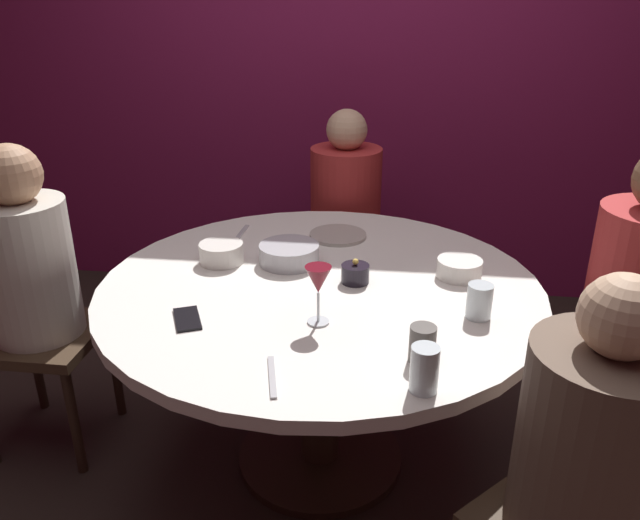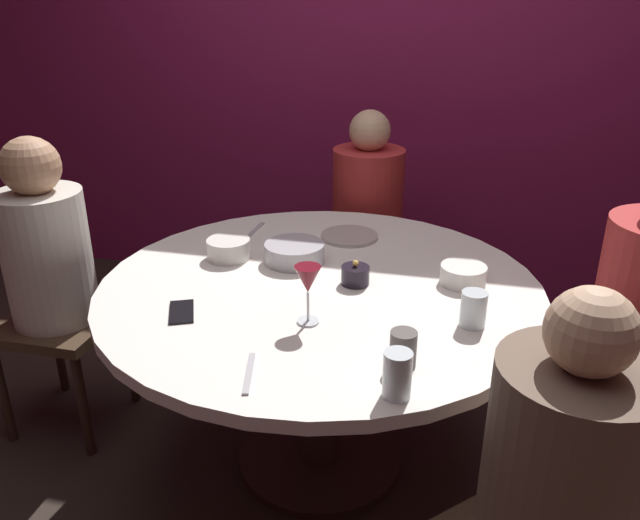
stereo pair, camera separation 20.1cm
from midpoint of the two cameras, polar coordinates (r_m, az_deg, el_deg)
name	(u,v)px [view 2 (the right image)]	position (r m, az deg, el deg)	size (l,w,h in m)	color
ground_plane	(320,458)	(2.45, 2.47, -17.70)	(8.00, 8.00, 0.00)	#2D231E
back_wall	(390,55)	(3.40, 8.22, 17.99)	(6.00, 0.10, 2.60)	maroon
dining_table	(320,319)	(2.10, 2.75, -5.45)	(1.44, 1.44, 0.73)	white
seated_diner_left	(47,257)	(2.43, -21.49, 0.21)	(0.40, 0.40, 1.16)	#3F2D1E
seated_diner_back	(368,202)	(2.93, 6.34, 5.21)	(0.40, 0.40, 1.13)	#3F2D1E
seated_diner_front_right	(564,470)	(1.50, 25.19, -17.07)	(0.57, 0.57, 1.11)	#3F2D1E
candle_holder	(355,275)	(2.03, 6.08, -1.44)	(0.09, 0.09, 0.08)	black
wine_glass	(308,282)	(1.74, 2.17, -2.10)	(0.08, 0.08, 0.18)	silver
dinner_plate	(349,236)	(2.42, 5.09, 2.14)	(0.22, 0.22, 0.01)	#B2ADA3
cell_phone	(182,312)	(1.88, -9.54, -4.76)	(0.07, 0.14, 0.01)	black
bowl_serving_large	(294,253)	(2.18, 0.28, 0.62)	(0.21, 0.21, 0.07)	#B7B7BC
bowl_salad_center	(229,249)	(2.22, -5.79, 0.97)	(0.15, 0.15, 0.07)	silver
bowl_small_white	(463,275)	(2.10, 15.63, -1.35)	(0.15, 0.15, 0.06)	silver
cup_near_candle	(403,349)	(1.61, 11.18, -8.10)	(0.07, 0.07, 0.10)	#4C4742
cup_by_left_diner	(397,375)	(1.50, 10.97, -10.34)	(0.07, 0.07, 0.12)	silver
cup_by_right_diner	(473,309)	(1.84, 16.89, -4.38)	(0.07, 0.07, 0.10)	silver
fork_near_plate	(255,230)	(2.48, -3.69, 2.66)	(0.02, 0.18, 0.01)	#B7B7BC
knife_near_plate	(249,373)	(1.58, -2.82, -10.37)	(0.02, 0.18, 0.01)	#B7B7BC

